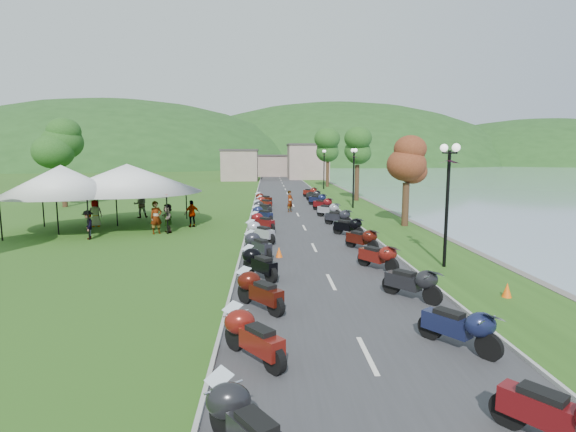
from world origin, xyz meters
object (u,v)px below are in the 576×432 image
object	(u,v)px
pedestrian_a	(157,234)
pedestrian_c	(89,239)
pedestrian_b	(141,218)
vendor_tent_main	(128,195)

from	to	relation	value
pedestrian_a	pedestrian_c	distance (m)	3.65
pedestrian_a	pedestrian_b	bearing A→B (deg)	77.33
pedestrian_b	pedestrian_c	xyz separation A→B (m)	(-0.58, -8.19, 0.00)
pedestrian_b	vendor_tent_main	bearing A→B (deg)	72.73
vendor_tent_main	pedestrian_c	bearing A→B (deg)	-101.09
vendor_tent_main	pedestrian_a	size ratio (longest dim) A/B	3.24
vendor_tent_main	pedestrian_b	size ratio (longest dim) A/B	3.16
pedestrian_a	pedestrian_c	bearing A→B (deg)	168.99
pedestrian_a	pedestrian_b	world-z (taller)	pedestrian_b
pedestrian_a	pedestrian_b	xyz separation A→B (m)	(-2.75, 6.71, 0.00)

